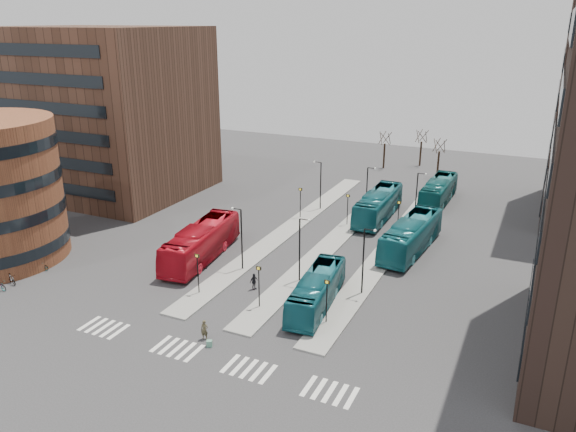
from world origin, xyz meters
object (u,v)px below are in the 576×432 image
at_px(commuter_a, 203,259).
at_px(commuter_b, 254,281).
at_px(teal_bus_c, 411,235).
at_px(teal_bus_b, 378,205).
at_px(commuter_c, 310,293).
at_px(teal_bus_a, 317,290).
at_px(teal_bus_d, 438,191).
at_px(bicycle_mid, 11,279).
at_px(bicycle_far, 41,266).
at_px(red_bus, 201,242).
at_px(traveller, 204,330).
at_px(suitcase, 209,344).

bearing_deg(commuter_a, commuter_b, 167.60).
bearing_deg(teal_bus_c, teal_bus_b, 130.48).
height_order(commuter_b, commuter_c, commuter_b).
bearing_deg(teal_bus_a, teal_bus_d, 77.30).
relative_size(bicycle_mid, bicycle_far, 0.94).
xyz_separation_m(red_bus, traveller, (8.59, -12.69, -0.99)).
xyz_separation_m(teal_bus_d, bicycle_far, (-30.56, -37.41, -1.18)).
relative_size(teal_bus_a, traveller, 6.64).
bearing_deg(traveller, teal_bus_b, 70.80).
distance_m(suitcase, commuter_b, 9.73).
distance_m(teal_bus_b, teal_bus_d, 10.74).
height_order(teal_bus_a, traveller, teal_bus_a).
distance_m(suitcase, bicycle_mid, 22.03).
height_order(commuter_a, commuter_b, commuter_a).
bearing_deg(teal_bus_c, teal_bus_d, 96.84).
distance_m(suitcase, teal_bus_d, 42.82).
bearing_deg(bicycle_far, bicycle_mid, 173.57).
bearing_deg(teal_bus_c, teal_bus_a, -101.06).
relative_size(teal_bus_c, traveller, 7.95).
height_order(teal_bus_a, commuter_a, teal_bus_a).
bearing_deg(commuter_b, traveller, -155.11).
bearing_deg(suitcase, red_bus, 102.38).
height_order(teal_bus_b, traveller, teal_bus_b).
height_order(red_bus, commuter_b, red_bus).
relative_size(suitcase, red_bus, 0.04).
bearing_deg(commuter_c, bicycle_mid, -57.06).
height_order(suitcase, traveller, traveller).
relative_size(teal_bus_c, commuter_b, 8.20).
xyz_separation_m(teal_bus_c, traveller, (-10.01, -23.55, -0.96)).
relative_size(teal_bus_a, teal_bus_c, 0.84).
bearing_deg(teal_bus_d, teal_bus_c, -86.84).
distance_m(traveller, commuter_c, 10.26).
relative_size(teal_bus_a, bicycle_far, 6.20).
bearing_deg(bicycle_mid, teal_bus_b, -21.82).
bearing_deg(commuter_b, bicycle_mid, 133.52).
distance_m(red_bus, teal_bus_d, 33.74).
bearing_deg(teal_bus_b, teal_bus_c, -54.96).
height_order(teal_bus_d, commuter_a, teal_bus_d).
bearing_deg(commuter_b, commuter_c, -67.16).
bearing_deg(red_bus, teal_bus_b, 49.53).
xyz_separation_m(teal_bus_b, teal_bus_c, (5.99, -8.38, 0.03)).
xyz_separation_m(suitcase, red_bus, (-9.45, 13.40, 1.53)).
bearing_deg(suitcase, teal_bus_c, 46.53).
height_order(suitcase, commuter_b, commuter_b).
xyz_separation_m(suitcase, traveller, (-0.86, 0.71, 0.54)).
bearing_deg(teal_bus_d, teal_bus_b, -118.95).
bearing_deg(traveller, teal_bus_c, 54.95).
xyz_separation_m(teal_bus_a, bicycle_mid, (-26.81, -7.95, -0.98)).
height_order(teal_bus_b, teal_bus_d, teal_bus_b).
bearing_deg(commuter_c, teal_bus_c, 174.93).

